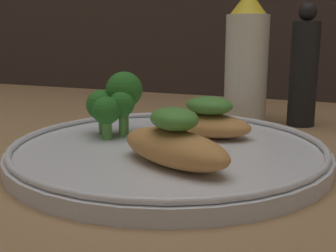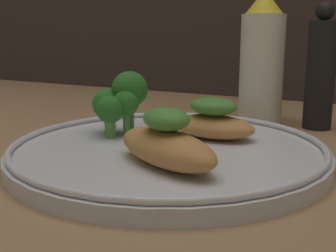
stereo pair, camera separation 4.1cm
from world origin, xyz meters
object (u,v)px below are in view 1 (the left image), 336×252
Objects in this scene: sauce_bottle at (246,60)px; pepper_grinder at (304,70)px; plate at (168,150)px; broccoli_bunch at (115,100)px.

pepper_grinder is at bearing 0.00° from sauce_bottle.
broccoli_bunch reaches higher than plate.
sauce_bottle is 7.83cm from pepper_grinder.
plate is at bearing -97.43° from sauce_bottle.
broccoli_bunch is (-6.96, 1.92, 4.25)cm from plate.
plate is 1.91× the size of pepper_grinder.
sauce_bottle reaches higher than plate.
sauce_bottle is (2.84, 21.74, 7.65)cm from plate.
sauce_bottle reaches higher than broccoli_bunch.
sauce_bottle is (9.79, 19.82, 3.39)cm from broccoli_bunch.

